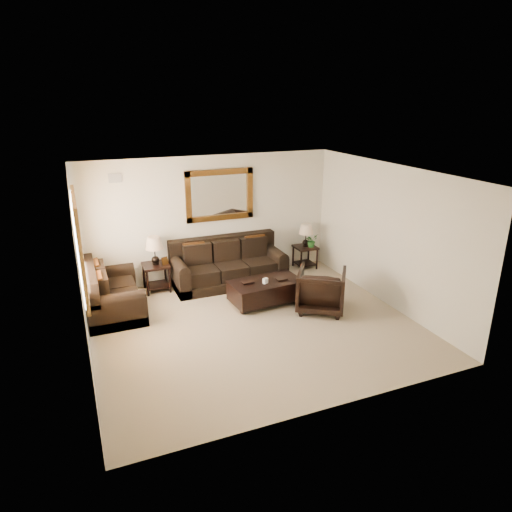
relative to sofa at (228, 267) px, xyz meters
name	(u,v)px	position (x,y,z in m)	size (l,w,h in m)	color
room	(254,253)	(-0.21, -2.03, 1.00)	(5.51, 5.01, 2.71)	gray
window	(80,245)	(-2.91, -1.13, 1.20)	(0.07, 1.96, 1.66)	white
mirror	(220,195)	(0.00, 0.44, 1.50)	(1.50, 0.06, 1.10)	#4A2C0E
air_vent	(115,178)	(-2.11, 0.45, 2.00)	(0.25, 0.02, 0.18)	#999999
sofa	(228,267)	(0.00, 0.00, 0.00)	(2.39, 1.03, 0.98)	black
loveseat	(110,295)	(-2.51, -0.55, -0.01)	(1.00, 1.68, 0.95)	black
end_table_left	(155,256)	(-1.51, 0.16, 0.41)	(0.53, 0.53, 1.17)	black
end_table_right	(306,239)	(1.98, 0.19, 0.34)	(0.49, 0.49, 1.07)	black
coffee_table	(266,289)	(0.34, -1.28, -0.06)	(1.44, 0.86, 0.59)	black
armchair	(321,288)	(1.19, -1.94, 0.09)	(0.87, 0.81, 0.89)	black
potted_plant	(311,242)	(2.09, 0.10, 0.30)	(0.28, 0.31, 0.24)	#1F581E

